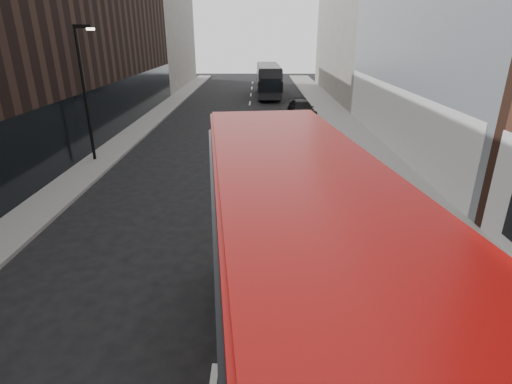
{
  "coord_description": "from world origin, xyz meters",
  "views": [
    {
      "loc": [
        0.94,
        -3.46,
        6.77
      ],
      "look_at": [
        0.86,
        7.19,
        2.5
      ],
      "focal_mm": 28.0,
      "sensor_mm": 36.0,
      "label": 1
    }
  ],
  "objects_px": {
    "red_bus": "(311,324)",
    "grey_bus": "(268,80)",
    "car_c": "(302,109)",
    "street_lamp": "(85,85)",
    "car_a": "(315,189)",
    "car_b": "(299,131)"
  },
  "relations": [
    {
      "from": "street_lamp",
      "to": "car_c",
      "type": "distance_m",
      "value": 18.55
    },
    {
      "from": "red_bus",
      "to": "grey_bus",
      "type": "xyz_separation_m",
      "value": [
        0.24,
        41.43,
        -0.85
      ]
    },
    {
      "from": "street_lamp",
      "to": "car_b",
      "type": "relative_size",
      "value": 1.75
    },
    {
      "from": "car_a",
      "to": "car_b",
      "type": "height_order",
      "value": "car_a"
    },
    {
      "from": "car_c",
      "to": "street_lamp",
      "type": "bearing_deg",
      "value": -141.04
    },
    {
      "from": "grey_bus",
      "to": "car_c",
      "type": "xyz_separation_m",
      "value": [
        2.63,
        -11.86,
        -1.17
      ]
    },
    {
      "from": "grey_bus",
      "to": "car_b",
      "type": "bearing_deg",
      "value": -86.44
    },
    {
      "from": "grey_bus",
      "to": "car_b",
      "type": "distance_m",
      "value": 20.03
    },
    {
      "from": "grey_bus",
      "to": "car_c",
      "type": "height_order",
      "value": "grey_bus"
    },
    {
      "from": "car_a",
      "to": "car_b",
      "type": "distance_m",
      "value": 10.87
    },
    {
      "from": "red_bus",
      "to": "car_b",
      "type": "bearing_deg",
      "value": 77.73
    },
    {
      "from": "grey_bus",
      "to": "car_c",
      "type": "bearing_deg",
      "value": -78.72
    },
    {
      "from": "car_a",
      "to": "car_b",
      "type": "relative_size",
      "value": 1.07
    },
    {
      "from": "street_lamp",
      "to": "car_a",
      "type": "relative_size",
      "value": 1.64
    },
    {
      "from": "street_lamp",
      "to": "grey_bus",
      "type": "relative_size",
      "value": 0.65
    },
    {
      "from": "car_a",
      "to": "car_c",
      "type": "relative_size",
      "value": 0.92
    },
    {
      "from": "car_a",
      "to": "car_c",
      "type": "height_order",
      "value": "car_a"
    },
    {
      "from": "red_bus",
      "to": "grey_bus",
      "type": "height_order",
      "value": "red_bus"
    },
    {
      "from": "red_bus",
      "to": "car_c",
      "type": "height_order",
      "value": "red_bus"
    },
    {
      "from": "grey_bus",
      "to": "car_c",
      "type": "relative_size",
      "value": 2.31
    },
    {
      "from": "street_lamp",
      "to": "red_bus",
      "type": "distance_m",
      "value": 19.45
    },
    {
      "from": "red_bus",
      "to": "grey_bus",
      "type": "bearing_deg",
      "value": 82.47
    }
  ]
}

